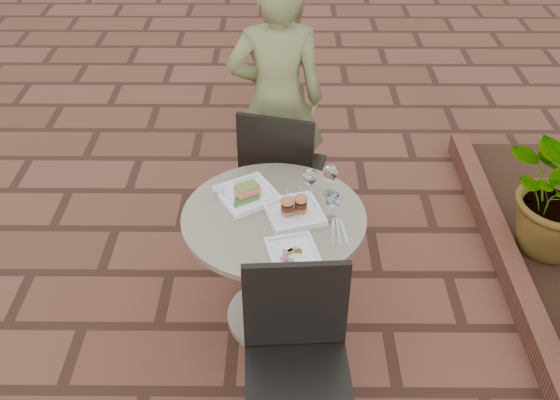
{
  "coord_description": "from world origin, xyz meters",
  "views": [
    {
      "loc": [
        0.27,
        -2.29,
        2.61
      ],
      "look_at": [
        0.25,
        0.07,
        0.82
      ],
      "focal_mm": 40.0,
      "sensor_mm": 36.0,
      "label": 1
    }
  ],
  "objects_px": {
    "plate_salmon": "(247,194)",
    "plate_sliders": "(294,210)",
    "plate_tuna": "(292,251)",
    "diner": "(277,102)",
    "cafe_table": "(274,253)",
    "chair_near": "(297,349)",
    "chair_far": "(280,166)"
  },
  "relations": [
    {
      "from": "chair_near",
      "to": "chair_far",
      "type": "bearing_deg",
      "value": 89.97
    },
    {
      "from": "diner",
      "to": "plate_tuna",
      "type": "relative_size",
      "value": 6.19
    },
    {
      "from": "plate_salmon",
      "to": "plate_tuna",
      "type": "relative_size",
      "value": 1.39
    },
    {
      "from": "chair_near",
      "to": "diner",
      "type": "distance_m",
      "value": 1.68
    },
    {
      "from": "chair_near",
      "to": "plate_sliders",
      "type": "relative_size",
      "value": 2.88
    },
    {
      "from": "chair_far",
      "to": "plate_salmon",
      "type": "height_order",
      "value": "chair_far"
    },
    {
      "from": "diner",
      "to": "plate_sliders",
      "type": "bearing_deg",
      "value": 89.9
    },
    {
      "from": "cafe_table",
      "to": "chair_far",
      "type": "height_order",
      "value": "chair_far"
    },
    {
      "from": "cafe_table",
      "to": "diner",
      "type": "height_order",
      "value": "diner"
    },
    {
      "from": "plate_salmon",
      "to": "cafe_table",
      "type": "bearing_deg",
      "value": -46.05
    },
    {
      "from": "diner",
      "to": "plate_sliders",
      "type": "distance_m",
      "value": 0.99
    },
    {
      "from": "chair_near",
      "to": "plate_sliders",
      "type": "height_order",
      "value": "chair_near"
    },
    {
      "from": "diner",
      "to": "plate_sliders",
      "type": "relative_size",
      "value": 5.02
    },
    {
      "from": "diner",
      "to": "plate_salmon",
      "type": "relative_size",
      "value": 4.44
    },
    {
      "from": "plate_sliders",
      "to": "diner",
      "type": "bearing_deg",
      "value": 95.49
    },
    {
      "from": "plate_sliders",
      "to": "plate_tuna",
      "type": "distance_m",
      "value": 0.28
    },
    {
      "from": "plate_salmon",
      "to": "plate_sliders",
      "type": "xyz_separation_m",
      "value": [
        0.23,
        -0.14,
        0.01
      ]
    },
    {
      "from": "plate_salmon",
      "to": "diner",
      "type": "bearing_deg",
      "value": 80.85
    },
    {
      "from": "plate_salmon",
      "to": "chair_far",
      "type": "bearing_deg",
      "value": 73.89
    },
    {
      "from": "chair_far",
      "to": "diner",
      "type": "relative_size",
      "value": 0.57
    },
    {
      "from": "plate_tuna",
      "to": "plate_sliders",
      "type": "bearing_deg",
      "value": 87.9
    },
    {
      "from": "cafe_table",
      "to": "chair_near",
      "type": "distance_m",
      "value": 0.68
    },
    {
      "from": "chair_far",
      "to": "plate_salmon",
      "type": "xyz_separation_m",
      "value": [
        -0.16,
        -0.55,
        0.2
      ]
    },
    {
      "from": "diner",
      "to": "chair_near",
      "type": "bearing_deg",
      "value": 87.97
    },
    {
      "from": "chair_near",
      "to": "plate_tuna",
      "type": "height_order",
      "value": "chair_near"
    },
    {
      "from": "chair_far",
      "to": "chair_near",
      "type": "xyz_separation_m",
      "value": [
        0.08,
        -1.36,
        0.0
      ]
    },
    {
      "from": "cafe_table",
      "to": "chair_near",
      "type": "xyz_separation_m",
      "value": [
        0.11,
        -0.67,
        0.07
      ]
    },
    {
      "from": "chair_far",
      "to": "plate_sliders",
      "type": "distance_m",
      "value": 0.73
    },
    {
      "from": "chair_far",
      "to": "plate_tuna",
      "type": "relative_size",
      "value": 3.56
    },
    {
      "from": "chair_near",
      "to": "diner",
      "type": "relative_size",
      "value": 0.57
    },
    {
      "from": "cafe_table",
      "to": "plate_sliders",
      "type": "xyz_separation_m",
      "value": [
        0.1,
        0.0,
        0.28
      ]
    },
    {
      "from": "diner",
      "to": "plate_sliders",
      "type": "xyz_separation_m",
      "value": [
        0.1,
        -0.99,
        -0.05
      ]
    }
  ]
}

